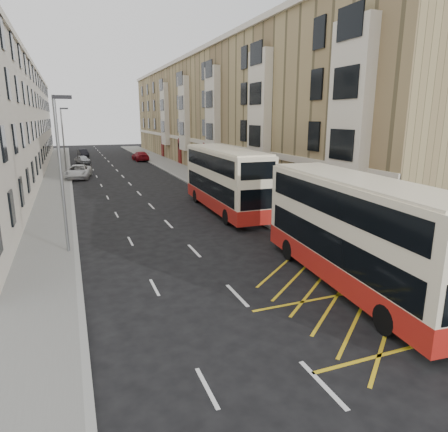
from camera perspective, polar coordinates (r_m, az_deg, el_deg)
name	(u,v)px	position (r m, az deg, el deg)	size (l,w,h in m)	color
ground	(286,346)	(13.53, 8.82, -17.89)	(200.00, 200.00, 0.00)	black
pavement_right	(211,184)	(42.81, -1.85, 4.53)	(4.00, 120.00, 0.15)	slate
pavement_left	(55,194)	(40.51, -23.04, 2.88)	(3.00, 120.00, 0.15)	slate
kerb_right	(193,186)	(42.20, -4.42, 4.36)	(0.25, 120.00, 0.15)	gray
kerb_left	(72,193)	(40.48, -20.92, 3.06)	(0.25, 120.00, 0.15)	gray
road_markings	(118,171)	(55.64, -14.92, 6.20)	(10.00, 110.00, 0.01)	silver
terrace_right	(221,114)	(59.03, -0.50, 14.40)	(10.75, 79.00, 15.25)	tan
guard_railing	(339,246)	(20.77, 16.06, -4.09)	(0.06, 6.56, 1.01)	red
street_lamp_near	(61,167)	(22.01, -22.23, 6.51)	(0.93, 0.18, 8.00)	slate
street_lamp_far	(64,138)	(51.93, -21.93, 10.28)	(0.93, 0.18, 8.00)	slate
double_decker_front	(356,233)	(17.59, 18.34, -2.30)	(3.71, 11.96, 4.69)	#F2E5C0
double_decker_rear	(225,180)	(30.46, 0.16, 5.20)	(3.09, 12.13, 4.81)	#F2E5C0
pedestrian_mid	(446,262)	(20.00, 29.10, -5.78)	(0.78, 0.61, 1.60)	black
pedestrian_far	(323,235)	(22.03, 13.90, -2.67)	(0.94, 0.39, 1.60)	black
white_van	(78,172)	(50.57, -20.10, 5.96)	(2.60, 5.64, 1.57)	white
car_silver	(83,160)	(66.07, -19.53, 7.60)	(1.56, 3.87, 1.32)	#AFB2B8
car_dark	(83,153)	(77.83, -19.51, 8.48)	(1.46, 4.19, 1.38)	black
car_red	(140,156)	(68.36, -11.86, 8.38)	(2.15, 5.28, 1.53)	maroon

